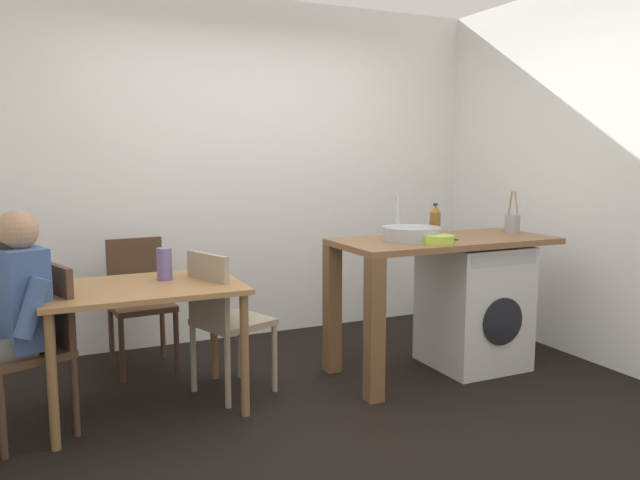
# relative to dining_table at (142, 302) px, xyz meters

# --- Properties ---
(ground_plane) EXTENTS (5.46, 5.46, 0.00)m
(ground_plane) POSITION_rel_dining_table_xyz_m (0.95, -0.49, -0.64)
(ground_plane) COLOR black
(wall_back) EXTENTS (4.60, 0.10, 2.70)m
(wall_back) POSITION_rel_dining_table_xyz_m (0.95, 1.26, 0.71)
(wall_back) COLOR white
(wall_back) RESTS_ON ground_plane
(wall_counter_side) EXTENTS (0.10, 3.80, 2.70)m
(wall_counter_side) POSITION_rel_dining_table_xyz_m (3.10, -0.49, 0.71)
(wall_counter_side) COLOR white
(wall_counter_side) RESTS_ON ground_plane
(dining_table) EXTENTS (1.10, 0.76, 0.74)m
(dining_table) POSITION_rel_dining_table_xyz_m (0.00, 0.00, 0.00)
(dining_table) COLOR #9E7042
(dining_table) RESTS_ON ground_plane
(chair_person_seat) EXTENTS (0.51, 0.51, 0.90)m
(chair_person_seat) POSITION_rel_dining_table_xyz_m (-0.55, -0.08, -0.14)
(chair_person_seat) COLOR #4C3323
(chair_person_seat) RESTS_ON ground_plane
(chair_opposite) EXTENTS (0.51, 0.51, 0.90)m
(chair_opposite) POSITION_rel_dining_table_xyz_m (0.48, 0.02, -0.14)
(chair_opposite) COLOR gray
(chair_opposite) RESTS_ON ground_plane
(chair_spare_by_wall) EXTENTS (0.43, 0.43, 0.90)m
(chair_spare_by_wall) POSITION_rel_dining_table_xyz_m (0.09, 0.77, -0.14)
(chair_spare_by_wall) COLOR #4C3323
(chair_spare_by_wall) RESTS_ON ground_plane
(seated_person) EXTENTS (0.56, 0.54, 1.20)m
(seated_person) POSITION_rel_dining_table_xyz_m (-0.70, -0.13, 0.03)
(seated_person) COLOR #595651
(seated_person) RESTS_ON ground_plane
(kitchen_counter) EXTENTS (1.50, 0.68, 0.92)m
(kitchen_counter) POSITION_rel_dining_table_xyz_m (1.76, -0.16, 0.12)
(kitchen_counter) COLOR brown
(kitchen_counter) RESTS_ON ground_plane
(washing_machine) EXTENTS (0.60, 0.61, 0.86)m
(washing_machine) POSITION_rel_dining_table_xyz_m (2.24, -0.16, -0.21)
(washing_machine) COLOR silver
(washing_machine) RESTS_ON ground_plane
(sink_basin) EXTENTS (0.38, 0.38, 0.09)m
(sink_basin) POSITION_rel_dining_table_xyz_m (1.71, -0.16, 0.32)
(sink_basin) COLOR #9EA0A5
(sink_basin) RESTS_ON kitchen_counter
(tap) EXTENTS (0.02, 0.02, 0.28)m
(tap) POSITION_rel_dining_table_xyz_m (1.71, 0.02, 0.42)
(tap) COLOR #B2B2B7
(tap) RESTS_ON kitchen_counter
(bottle_tall_green) EXTENTS (0.07, 0.07, 0.22)m
(bottle_tall_green) POSITION_rel_dining_table_xyz_m (2.00, -0.01, 0.38)
(bottle_tall_green) COLOR brown
(bottle_tall_green) RESTS_ON kitchen_counter
(mixing_bowl) EXTENTS (0.20, 0.20, 0.05)m
(mixing_bowl) POSITION_rel_dining_table_xyz_m (1.78, -0.36, 0.31)
(mixing_bowl) COLOR #A8C63D
(mixing_bowl) RESTS_ON kitchen_counter
(utensil_crock) EXTENTS (0.11, 0.11, 0.30)m
(utensil_crock) POSITION_rel_dining_table_xyz_m (2.60, -0.11, 0.35)
(utensil_crock) COLOR gray
(utensil_crock) RESTS_ON kitchen_counter
(vase) EXTENTS (0.09, 0.09, 0.19)m
(vase) POSITION_rel_dining_table_xyz_m (0.15, 0.10, 0.19)
(vase) COLOR slate
(vase) RESTS_ON dining_table
(scissors) EXTENTS (0.15, 0.06, 0.01)m
(scissors) POSITION_rel_dining_table_xyz_m (1.92, -0.26, 0.28)
(scissors) COLOR #B2B2B7
(scissors) RESTS_ON kitchen_counter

